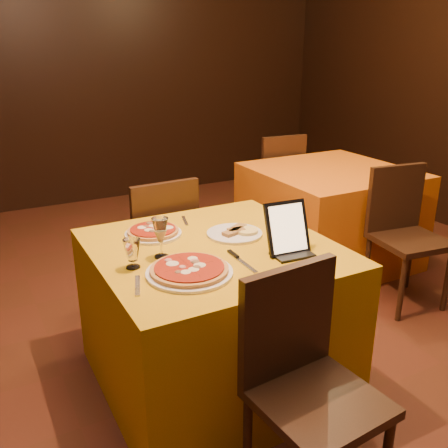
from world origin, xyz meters
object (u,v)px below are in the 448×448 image
wine_glass (161,238)px  tablet (287,228)px  main_table (213,315)px  pizza_near (189,271)px  chair_side_far (273,182)px  water_glass (132,254)px  chair_side_near (410,240)px  chair_main_far (155,245)px  side_table (329,216)px  chair_main_near (319,401)px  pizza_far (153,232)px

wine_glass → tablet: 0.57m
main_table → pizza_near: (-0.22, -0.23, 0.39)m
chair_side_far → water_glass: size_ratio=7.00×
chair_side_near → wine_glass: 1.81m
chair_main_far → chair_side_far: same height
main_table → chair_side_far: size_ratio=1.21×
chair_side_far → pizza_near: (-1.72, -1.97, 0.31)m
side_table → pizza_near: pizza_near is taller
main_table → pizza_near: pizza_near is taller
chair_side_far → pizza_near: 2.64m
chair_main_far → tablet: size_ratio=3.73×
water_glass → tablet: bearing=-13.8°
chair_main_near → chair_side_near: (1.50, 0.96, 0.00)m
tablet → chair_side_far: bearing=62.2°
pizza_near → chair_main_far: bearing=77.9°
pizza_far → tablet: 0.69m
tablet → chair_main_far: bearing=108.7°
pizza_far → water_glass: (-0.21, -0.32, 0.05)m
chair_side_near → pizza_near: (-1.72, -0.35, 0.31)m
tablet → pizza_near: bearing=-175.1°
wine_glass → chair_side_near: bearing=4.2°
chair_side_near → main_table: bearing=-167.9°
main_table → water_glass: (-0.41, -0.05, 0.44)m
side_table → chair_side_far: chair_side_far is taller
main_table → chair_side_far: chair_side_far is taller
main_table → wine_glass: (-0.26, -0.01, 0.47)m
chair_main_far → pizza_far: 0.66m
side_table → chair_main_near: chair_main_near is taller
wine_glass → chair_main_far: bearing=72.3°
chair_side_far → water_glass: bearing=48.6°
pizza_near → water_glass: size_ratio=2.82×
pizza_far → wine_glass: size_ratio=1.50×
side_table → chair_side_far: 0.81m
tablet → chair_main_near: bearing=-109.4°
main_table → pizza_near: bearing=-134.7°
water_glass → tablet: tablet is taller
side_table → wine_glass: 2.05m
main_table → pizza_far: 0.51m
chair_main_far → water_glass: size_ratio=7.00×
chair_side_far → pizza_near: size_ratio=2.48×
chair_main_far → chair_side_far: 1.76m
chair_main_far → water_glass: 1.03m
main_table → tablet: 0.60m
chair_side_far → tablet: tablet is taller
pizza_near → wine_glass: wine_glass is taller
chair_side_far → pizza_far: size_ratio=3.20×
chair_main_far → pizza_far: chair_main_far is taller
chair_main_near → tablet: tablet is taller
chair_main_near → tablet: (0.27, 0.61, 0.41)m
chair_main_near → pizza_near: 0.72m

